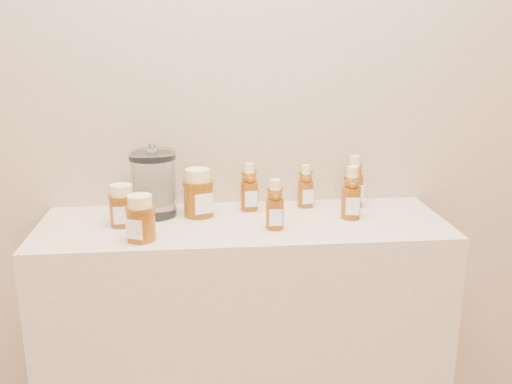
{
  "coord_description": "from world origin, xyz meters",
  "views": [
    {
      "loc": [
        -0.12,
        -0.04,
        1.45
      ],
      "look_at": [
        0.03,
        1.52,
        1.0
      ],
      "focal_mm": 40.0,
      "sensor_mm": 36.0,
      "label": 1
    }
  ],
  "objects_px": {
    "display_table": "(244,356)",
    "bear_bottle_front_left": "(275,201)",
    "honey_jar_left": "(122,205)",
    "glass_canister": "(153,181)",
    "bear_bottle_back_left": "(249,184)"
  },
  "relations": [
    {
      "from": "bear_bottle_back_left",
      "to": "bear_bottle_front_left",
      "type": "height_order",
      "value": "bear_bottle_back_left"
    },
    {
      "from": "glass_canister",
      "to": "bear_bottle_front_left",
      "type": "bearing_deg",
      "value": -23.65
    },
    {
      "from": "honey_jar_left",
      "to": "glass_canister",
      "type": "height_order",
      "value": "glass_canister"
    },
    {
      "from": "bear_bottle_back_left",
      "to": "glass_canister",
      "type": "height_order",
      "value": "glass_canister"
    },
    {
      "from": "honey_jar_left",
      "to": "glass_canister",
      "type": "relative_size",
      "value": 0.56
    },
    {
      "from": "display_table",
      "to": "glass_canister",
      "type": "bearing_deg",
      "value": 161.29
    },
    {
      "from": "bear_bottle_front_left",
      "to": "honey_jar_left",
      "type": "height_order",
      "value": "bear_bottle_front_left"
    },
    {
      "from": "bear_bottle_back_left",
      "to": "glass_canister",
      "type": "xyz_separation_m",
      "value": [
        -0.29,
        -0.03,
        0.02
      ]
    },
    {
      "from": "display_table",
      "to": "bear_bottle_front_left",
      "type": "distance_m",
      "value": 0.54
    },
    {
      "from": "bear_bottle_front_left",
      "to": "glass_canister",
      "type": "xyz_separation_m",
      "value": [
        -0.35,
        0.15,
        0.03
      ]
    },
    {
      "from": "honey_jar_left",
      "to": "glass_canister",
      "type": "bearing_deg",
      "value": 40.75
    },
    {
      "from": "honey_jar_left",
      "to": "display_table",
      "type": "bearing_deg",
      "value": -4.06
    },
    {
      "from": "display_table",
      "to": "bear_bottle_front_left",
      "type": "relative_size",
      "value": 7.38
    },
    {
      "from": "display_table",
      "to": "honey_jar_left",
      "type": "height_order",
      "value": "honey_jar_left"
    },
    {
      "from": "bear_bottle_back_left",
      "to": "glass_canister",
      "type": "bearing_deg",
      "value": 178.84
    }
  ]
}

